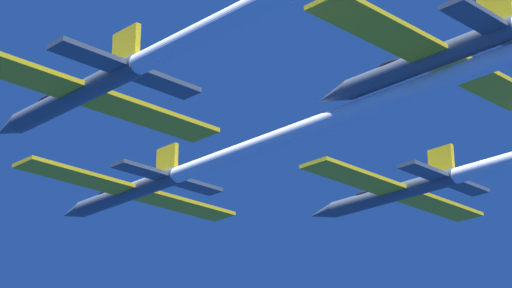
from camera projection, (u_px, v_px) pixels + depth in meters
name	position (u px, v px, depth m)	size (l,w,h in m)	color
jet_lead	(288.00, 135.00, 67.29)	(19.85, 62.48, 3.29)	#4C5660
jet_left_wing	(236.00, 16.00, 50.38)	(19.85, 54.19, 3.29)	#4C5660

